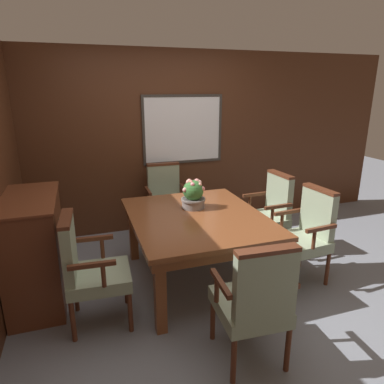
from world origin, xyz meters
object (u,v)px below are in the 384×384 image
Objects in this scene: dining_table at (197,224)px; chair_head_far at (166,198)px; chair_left_near at (89,267)px; potted_plant at (193,195)px; chair_head_near at (255,299)px; sideboard_cabinet at (36,249)px; chair_right_far at (269,211)px; chair_right_near at (306,232)px.

dining_table is 1.58× the size of chair_head_far.
potted_plant reaches higher than chair_left_near.
chair_head_far is at bearing 93.21° from potted_plant.
chair_head_near is 2.07m from sideboard_cabinet.
chair_head_far is at bearing -30.61° from chair_left_near.
sideboard_cabinet is at bearing -89.23° from chair_right_far.
chair_left_near is at bearing -122.86° from chair_head_far.
chair_right_far is 1.00× the size of chair_right_near.
chair_left_near is 1.37m from chair_head_near.
sideboard_cabinet is (-0.45, 0.54, -0.02)m from chair_left_near.
chair_head_near is (0.01, -1.21, -0.10)m from dining_table.
dining_table is 1.58× the size of chair_right_near.
chair_right_far and chair_head_far have the same top height.
potted_plant is at bearing -87.53° from chair_head_near.
sideboard_cabinet is (-1.52, -1.03, -0.02)m from chair_head_far.
potted_plant is (0.04, 0.22, 0.24)m from dining_table.
chair_left_near is 2.15m from chair_right_near.
sideboard_cabinet is at bearing -177.99° from potted_plant.
chair_head_near is at bearing -88.18° from chair_head_far.
chair_left_near is at bearing -161.05° from dining_table.
potted_plant is at bearing 80.23° from dining_table.
potted_plant reaches higher than chair_head_near.
dining_table is at bearing -67.64° from chair_left_near.
chair_left_near and chair_right_far have the same top height.
chair_left_near and chair_head_far have the same top height.
chair_head_near is (1.09, -0.84, 0.00)m from chair_left_near.
sideboard_cabinet is (-1.57, -0.06, -0.36)m from potted_plant.
potted_plant is at bearing -58.63° from chair_left_near.
potted_plant is 0.30× the size of sideboard_cabinet.
sideboard_cabinet is at bearing -144.53° from chair_head_far.
chair_left_near is at bearing -152.05° from potted_plant.
chair_right_far is at bearing -119.95° from chair_head_near.
potted_plant is (0.05, -0.98, 0.34)m from chair_head_far.
chair_head_far is 1.84m from sideboard_cabinet.
potted_plant reaches higher than dining_table.
chair_left_near is (-1.08, -0.37, -0.10)m from dining_table.
chair_left_near reaches higher than dining_table.
chair_head_near and chair_right_near have the same top height.
chair_head_far is at bearing 90.80° from dining_table.
chair_head_near is 1.38m from chair_right_near.
chair_right_near is at bearing -136.93° from chair_head_near.
dining_table is at bearing -85.92° from chair_head_near.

